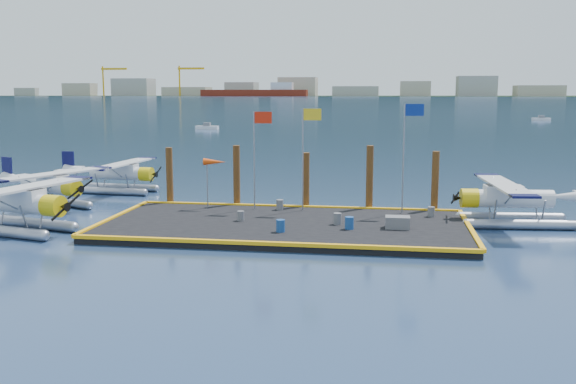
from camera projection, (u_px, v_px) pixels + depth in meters
name	position (u px, v px, depth m)	size (l,w,h in m)	color
ground	(285.00, 230.00, 35.71)	(4000.00, 4000.00, 0.00)	navy
dock	(285.00, 226.00, 35.68)	(20.00, 10.00, 0.40)	black
dock_bumpers	(285.00, 221.00, 35.63)	(20.25, 10.25, 0.18)	#F1A90E
far_backdrop	(477.00, 90.00, 1694.65)	(3050.00, 2050.00, 810.00)	black
seaplane_a	(19.00, 206.00, 34.73)	(8.83, 9.56, 3.39)	#9497A2
seaplane_b	(50.00, 188.00, 41.94)	(8.20, 8.62, 3.15)	#9497A2
seaplane_c	(120.00, 175.00, 48.40)	(7.83, 8.63, 3.06)	#9497A2
seaplane_d	(510.00, 201.00, 36.59)	(8.26, 9.11, 3.23)	#9497A2
drum_0	(241.00, 216.00, 36.13)	(0.39, 0.39, 0.55)	#5B5C61
drum_1	(349.00, 223.00, 33.92)	(0.47, 0.47, 0.66)	navy
drum_2	(337.00, 219.00, 35.13)	(0.45, 0.45, 0.63)	#5B5C61
drum_3	(281.00, 226.00, 33.25)	(0.46, 0.46, 0.64)	navy
drum_4	(431.00, 212.00, 37.30)	(0.41, 0.41, 0.58)	#5B5C61
drum_5	(280.00, 205.00, 39.46)	(0.44, 0.44, 0.62)	#5B5C61
crate	(398.00, 222.00, 34.13)	(1.29, 0.86, 0.64)	#5B5C61
flagpole_red	(257.00, 145.00, 39.07)	(1.14, 0.08, 6.00)	gray
flagpole_yellow	(306.00, 143.00, 38.61)	(1.14, 0.08, 6.20)	gray
flagpole_blue	(407.00, 142.00, 37.68)	(1.14, 0.08, 6.50)	gray
windsock	(214.00, 163.00, 39.67)	(1.40, 0.44, 3.12)	gray
piling_0	(170.00, 178.00, 41.94)	(0.44, 0.44, 4.00)	#432813
piling_1	(237.00, 178.00, 41.25)	(0.44, 0.44, 4.20)	#432813
piling_2	(306.00, 183.00, 40.61)	(0.44, 0.44, 3.80)	#432813
piling_3	(370.00, 180.00, 39.97)	(0.44, 0.44, 4.30)	#432813
piling_4	(435.00, 184.00, 39.40)	(0.44, 0.44, 4.00)	#432813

